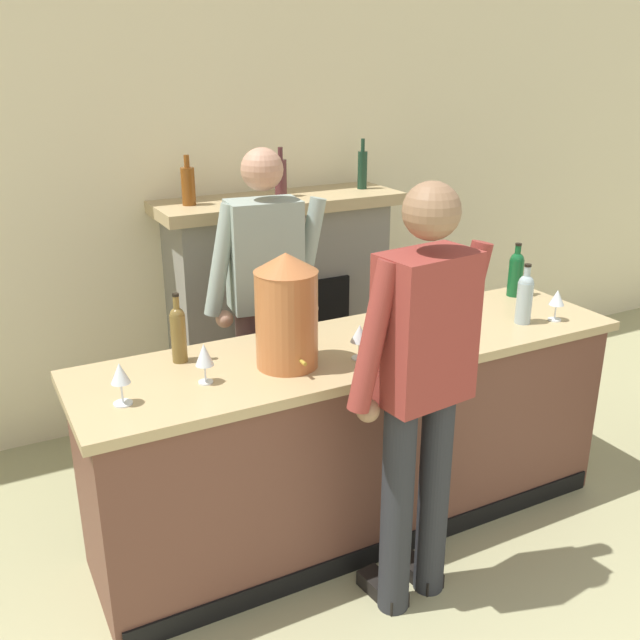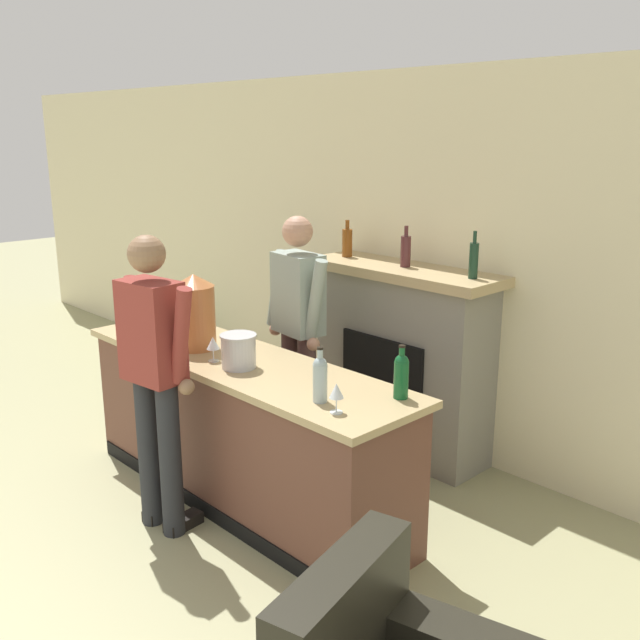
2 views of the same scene
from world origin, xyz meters
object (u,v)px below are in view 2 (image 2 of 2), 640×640
at_px(fireplace_stone, 402,358).
at_px(wine_glass_near_bucket, 336,392).
at_px(ice_bucket_steel, 239,351).
at_px(copper_dispenser, 195,311).
at_px(wine_bottle_rose_blush, 401,374).
at_px(wine_bottle_merlot_tall, 320,377).
at_px(wine_glass_back_row, 165,320).
at_px(potted_plant_corner, 163,341).
at_px(person_customer, 155,373).
at_px(person_bartender, 298,329).
at_px(wine_glass_front_right, 213,344).
at_px(wine_glass_by_dispenser, 135,312).
at_px(wine_bottle_chardonnay_pale, 194,311).

xyz_separation_m(fireplace_stone, wine_glass_near_bucket, (0.81, -1.50, 0.36)).
relative_size(fireplace_stone, ice_bucket_steel, 7.79).
xyz_separation_m(copper_dispenser, ice_bucket_steel, (0.50, -0.04, -0.14)).
bearing_deg(ice_bucket_steel, wine_bottle_rose_blush, 17.45).
bearing_deg(wine_bottle_rose_blush, fireplace_stone, 129.17).
height_order(wine_bottle_merlot_tall, wine_glass_back_row, wine_bottle_merlot_tall).
relative_size(fireplace_stone, potted_plant_corner, 2.35).
relative_size(person_customer, wine_bottle_rose_blush, 6.08).
relative_size(person_bartender, ice_bucket_steel, 8.10).
relative_size(person_bartender, wine_bottle_rose_blush, 6.06).
bearing_deg(person_bartender, wine_bottle_rose_blush, -18.47).
bearing_deg(wine_glass_back_row, wine_glass_near_bucket, -3.75).
relative_size(wine_bottle_merlot_tall, wine_glass_front_right, 1.91).
distance_m(person_customer, wine_bottle_rose_blush, 1.41).
height_order(person_bartender, ice_bucket_steel, person_bartender).
bearing_deg(wine_bottle_merlot_tall, potted_plant_corner, 161.92).
bearing_deg(potted_plant_corner, person_customer, -32.04).
bearing_deg(fireplace_stone, wine_bottle_merlot_tall, -66.07).
xyz_separation_m(person_customer, wine_bottle_rose_blush, (1.17, 0.78, 0.10)).
bearing_deg(wine_glass_front_right, wine_glass_near_bucket, -2.06).
bearing_deg(potted_plant_corner, wine_glass_by_dispenser, -36.89).
xyz_separation_m(wine_bottle_rose_blush, wine_glass_near_bucket, (-0.09, -0.39, -0.02)).
xyz_separation_m(wine_bottle_rose_blush, wine_glass_front_right, (-1.19, -0.35, -0.02)).
height_order(person_bartender, wine_glass_near_bucket, person_bartender).
distance_m(wine_bottle_rose_blush, wine_glass_by_dispenser, 2.22).
bearing_deg(wine_bottle_merlot_tall, wine_glass_near_bucket, -15.87).
bearing_deg(person_bartender, ice_bucket_steel, -68.30).
distance_m(potted_plant_corner, wine_glass_by_dispenser, 1.92).
bearing_deg(person_customer, wine_glass_by_dispenser, 155.56).
bearing_deg(wine_glass_near_bucket, wine_glass_by_dispenser, 177.76).
bearing_deg(wine_glass_near_bucket, wine_bottle_chardonnay_pale, 168.30).
bearing_deg(wine_bottle_rose_blush, potted_plant_corner, 168.28).
relative_size(wine_bottle_chardonnay_pale, wine_glass_front_right, 1.96).
distance_m(person_bartender, wine_glass_near_bucket, 1.46).
distance_m(wine_bottle_merlot_tall, wine_glass_back_row, 1.61).
bearing_deg(wine_bottle_chardonnay_pale, person_customer, -46.57).
height_order(person_customer, ice_bucket_steel, person_customer).
bearing_deg(wine_bottle_merlot_tall, fireplace_stone, 113.93).
bearing_deg(person_bartender, wine_glass_front_right, -83.06).
xyz_separation_m(person_customer, wine_bottle_merlot_tall, (0.91, 0.43, 0.10)).
xyz_separation_m(wine_bottle_merlot_tall, wine_glass_by_dispenser, (-1.94, 0.03, -0.02)).
xyz_separation_m(person_customer, wine_glass_back_row, (-0.69, 0.50, 0.08)).
bearing_deg(wine_glass_front_right, wine_glass_back_row, 173.48).
bearing_deg(copper_dispenser, fireplace_stone, 66.71).
relative_size(person_bartender, copper_dispenser, 3.61).
relative_size(fireplace_stone, wine_bottle_merlot_tall, 5.70).
bearing_deg(wine_bottle_chardonnay_pale, copper_dispenser, -32.75).
bearing_deg(wine_glass_near_bucket, potted_plant_corner, 162.02).
height_order(copper_dispenser, wine_bottle_merlot_tall, copper_dispenser).
bearing_deg(wine_glass_by_dispenser, wine_glass_back_row, 5.69).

